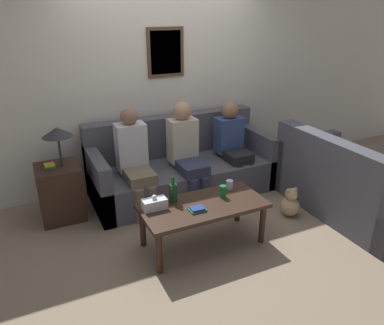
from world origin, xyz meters
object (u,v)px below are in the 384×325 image
at_px(coffee_table, 203,209).
at_px(teddy_bear, 290,204).
at_px(person_middle, 186,149).
at_px(wine_bottle, 173,192).
at_px(couch_main, 181,168).
at_px(person_left, 135,158).
at_px(person_right, 233,142).
at_px(couch_side, 348,187).
at_px(drinking_glass, 229,185).

xyz_separation_m(coffee_table, teddy_bear, (1.16, 0.07, -0.25)).
bearing_deg(person_middle, wine_bottle, -122.29).
bearing_deg(couch_main, person_left, -164.93).
height_order(wine_bottle, person_left, person_left).
distance_m(person_left, person_right, 1.32).
height_order(couch_main, wine_bottle, couch_main).
xyz_separation_m(couch_main, wine_bottle, (-0.54, -1.02, 0.25)).
distance_m(couch_side, person_left, 2.47).
height_order(couch_side, person_left, person_left).
xyz_separation_m(couch_side, wine_bottle, (-2.04, 0.31, 0.25)).
bearing_deg(teddy_bear, person_middle, 133.59).
height_order(drinking_glass, person_left, person_left).
distance_m(drinking_glass, person_right, 1.03).
bearing_deg(person_left, wine_bottle, -81.89).
distance_m(wine_bottle, teddy_bear, 1.46).
relative_size(person_left, person_middle, 1.00).
relative_size(person_middle, person_right, 1.07).
bearing_deg(coffee_table, teddy_bear, 3.48).
bearing_deg(teddy_bear, couch_main, 127.33).
distance_m(wine_bottle, person_right, 1.48).
bearing_deg(person_middle, couch_side, -36.61).
bearing_deg(couch_main, couch_side, -41.61).
bearing_deg(drinking_glass, couch_main, 95.90).
distance_m(couch_main, drinking_glass, 1.04).
xyz_separation_m(couch_main, person_middle, (-0.02, -0.20, 0.33)).
xyz_separation_m(drinking_glass, teddy_bear, (0.75, -0.11, -0.35)).
xyz_separation_m(couch_main, teddy_bear, (0.86, -1.13, -0.16)).
bearing_deg(person_middle, person_right, 4.37).
height_order(person_left, teddy_bear, person_left).
xyz_separation_m(person_middle, teddy_bear, (0.88, -0.92, -0.49)).
bearing_deg(person_middle, drinking_glass, -81.32).
bearing_deg(person_right, couch_main, 167.02).
distance_m(couch_main, person_right, 0.74).
bearing_deg(wine_bottle, teddy_bear, -4.20).
bearing_deg(couch_side, couch_main, 48.39).
height_order(drinking_glass, person_right, person_right).
xyz_separation_m(drinking_glass, person_middle, (-0.12, 0.81, 0.14)).
height_order(couch_main, teddy_bear, couch_main).
distance_m(person_left, teddy_bear, 1.85).
distance_m(coffee_table, drinking_glass, 0.45).
bearing_deg(drinking_glass, person_middle, 98.68).
relative_size(couch_side, coffee_table, 1.38).
relative_size(person_middle, teddy_bear, 3.48).
relative_size(couch_side, person_right, 1.51).
distance_m(person_middle, teddy_bear, 1.37).
height_order(wine_bottle, drinking_glass, wine_bottle).
xyz_separation_m(person_left, person_middle, (0.64, -0.03, 0.01)).
bearing_deg(person_right, teddy_bear, -78.43).
relative_size(couch_side, teddy_bear, 4.91).
xyz_separation_m(couch_side, teddy_bear, (-0.64, 0.21, -0.16)).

